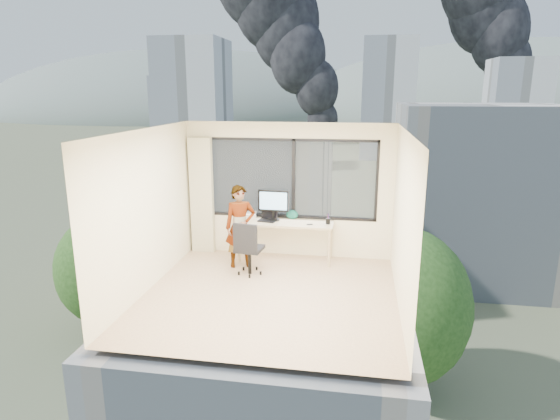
% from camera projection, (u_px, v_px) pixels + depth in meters
% --- Properties ---
extents(floor, '(4.00, 4.00, 0.01)m').
position_uv_depth(floor, '(270.00, 295.00, 7.53)').
color(floor, '#D0B287').
rests_on(floor, ground).
extents(ceiling, '(4.00, 4.00, 0.01)m').
position_uv_depth(ceiling, '(269.00, 131.00, 6.89)').
color(ceiling, white).
rests_on(ceiling, ground).
extents(wall_front, '(4.00, 0.01, 2.60)m').
position_uv_depth(wall_front, '(236.00, 262.00, 5.29)').
color(wall_front, '#F8E4C0').
rests_on(wall_front, ground).
extents(wall_left, '(0.01, 4.00, 2.60)m').
position_uv_depth(wall_left, '(147.00, 211.00, 7.53)').
color(wall_left, '#F8E4C0').
rests_on(wall_left, ground).
extents(wall_right, '(0.01, 4.00, 2.60)m').
position_uv_depth(wall_right, '(403.00, 222.00, 6.89)').
color(wall_right, '#F8E4C0').
rests_on(wall_right, ground).
extents(window_wall, '(3.30, 0.16, 1.55)m').
position_uv_depth(window_wall, '(291.00, 179.00, 9.05)').
color(window_wall, black).
rests_on(window_wall, ground).
extents(curtain, '(0.45, 0.14, 2.30)m').
position_uv_depth(curtain, '(202.00, 196.00, 9.32)').
color(curtain, beige).
rests_on(curtain, floor).
extents(desk, '(1.80, 0.60, 0.75)m').
position_uv_depth(desk, '(286.00, 241.00, 9.02)').
color(desk, tan).
rests_on(desk, floor).
extents(chair, '(0.56, 0.56, 1.00)m').
position_uv_depth(chair, '(249.00, 247.00, 8.28)').
color(chair, black).
rests_on(chair, floor).
extents(person, '(0.65, 0.54, 1.52)m').
position_uv_depth(person, '(240.00, 227.00, 8.58)').
color(person, '#2D2D33').
rests_on(person, floor).
extents(monitor, '(0.60, 0.15, 0.59)m').
position_uv_depth(monitor, '(273.00, 205.00, 8.98)').
color(monitor, black).
rests_on(monitor, desk).
extents(game_console, '(0.38, 0.33, 0.08)m').
position_uv_depth(game_console, '(247.00, 215.00, 9.26)').
color(game_console, white).
rests_on(game_console, desk).
extents(laptop, '(0.40, 0.42, 0.22)m').
position_uv_depth(laptop, '(267.00, 215.00, 8.97)').
color(laptop, black).
rests_on(laptop, desk).
extents(cellphone, '(0.12, 0.08, 0.01)m').
position_uv_depth(cellphone, '(310.00, 224.00, 8.75)').
color(cellphone, black).
rests_on(cellphone, desk).
extents(pen_cup, '(0.11, 0.11, 0.11)m').
position_uv_depth(pen_cup, '(328.00, 221.00, 8.78)').
color(pen_cup, black).
rests_on(pen_cup, desk).
extents(handbag, '(0.24, 0.15, 0.18)m').
position_uv_depth(handbag, '(292.00, 215.00, 9.12)').
color(handbag, '#0C4B40').
rests_on(handbag, desk).
extents(exterior_ground, '(400.00, 400.00, 0.04)m').
position_uv_depth(exterior_ground, '(353.00, 157.00, 125.68)').
color(exterior_ground, '#515B3D').
rests_on(exterior_ground, ground).
extents(near_bldg_a, '(16.00, 12.00, 14.00)m').
position_uv_depth(near_bldg_a, '(231.00, 216.00, 39.37)').
color(near_bldg_a, beige).
rests_on(near_bldg_a, exterior_ground).
extents(near_bldg_b, '(14.00, 13.00, 16.00)m').
position_uv_depth(near_bldg_b, '(474.00, 193.00, 43.41)').
color(near_bldg_b, beige).
rests_on(near_bldg_b, exterior_ground).
extents(far_tower_a, '(14.00, 14.00, 28.00)m').
position_uv_depth(far_tower_a, '(194.00, 105.00, 103.93)').
color(far_tower_a, silver).
rests_on(far_tower_a, exterior_ground).
extents(far_tower_b, '(13.00, 13.00, 30.00)m').
position_uv_depth(far_tower_b, '(387.00, 99.00, 120.70)').
color(far_tower_b, silver).
rests_on(far_tower_b, exterior_ground).
extents(far_tower_c, '(15.00, 15.00, 26.00)m').
position_uv_depth(far_tower_c, '(515.00, 106.00, 134.38)').
color(far_tower_c, silver).
rests_on(far_tower_c, exterior_ground).
extents(far_tower_d, '(16.00, 14.00, 22.00)m').
position_uv_depth(far_tower_d, '(179.00, 109.00, 161.25)').
color(far_tower_d, silver).
rests_on(far_tower_d, exterior_ground).
extents(hill_a, '(288.00, 216.00, 90.00)m').
position_uv_depth(hill_a, '(188.00, 115.00, 336.06)').
color(hill_a, slate).
rests_on(hill_a, exterior_ground).
extents(hill_b, '(300.00, 220.00, 96.00)m').
position_uv_depth(hill_b, '(516.00, 118.00, 300.83)').
color(hill_b, slate).
rests_on(hill_b, exterior_ground).
extents(tree_a, '(7.00, 7.00, 8.00)m').
position_uv_depth(tree_a, '(108.00, 281.00, 33.58)').
color(tree_a, '#214416').
rests_on(tree_a, exterior_ground).
extents(tree_b, '(7.60, 7.60, 9.00)m').
position_uv_depth(tree_b, '(400.00, 323.00, 26.43)').
color(tree_b, '#214416').
rests_on(tree_b, exterior_ground).
extents(smoke_plume_b, '(30.00, 18.00, 70.00)m').
position_uv_depth(smoke_plume_b, '(530.00, 16.00, 154.56)').
color(smoke_plume_b, black).
rests_on(smoke_plume_b, exterior_ground).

